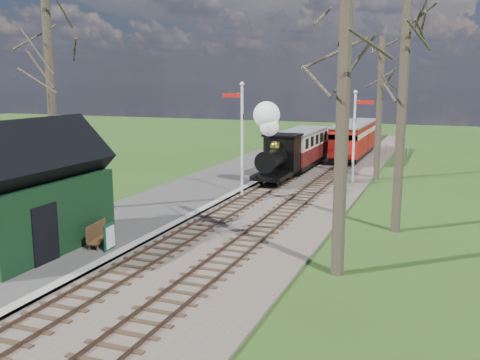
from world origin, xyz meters
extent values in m
plane|color=#2D4B17|center=(0.00, 0.00, 0.00)|extent=(140.00, 140.00, 0.00)
ellipsoid|color=#385B23|center=(-25.00, 60.00, -14.76)|extent=(57.60, 36.00, 16.20)
ellipsoid|color=#385B23|center=(10.00, 65.00, -18.04)|extent=(70.40, 44.00, 19.80)
ellipsoid|color=#385B23|center=(-8.00, 70.00, -16.40)|extent=(64.00, 40.00, 18.00)
cube|color=brown|center=(1.30, 22.00, 0.05)|extent=(8.00, 60.00, 0.10)
cube|color=brown|center=(-0.50, 22.00, 0.14)|extent=(0.07, 60.00, 0.12)
cube|color=brown|center=(0.50, 22.00, 0.14)|extent=(0.07, 60.00, 0.12)
cube|color=#38281C|center=(0.00, 22.00, 0.10)|extent=(1.60, 60.00, 0.09)
cube|color=brown|center=(2.10, 22.00, 0.14)|extent=(0.07, 60.00, 0.12)
cube|color=brown|center=(3.10, 22.00, 0.14)|extent=(0.07, 60.00, 0.12)
cube|color=#38281C|center=(2.60, 22.00, 0.10)|extent=(1.60, 60.00, 0.09)
cube|color=#474442|center=(-3.50, 14.00, 0.10)|extent=(5.00, 44.00, 0.20)
cube|color=#B2AD9E|center=(-1.20, 14.00, 0.10)|extent=(0.40, 44.00, 0.21)
cube|color=black|center=(-4.30, 4.00, 1.50)|extent=(3.00, 6.00, 2.60)
cube|color=black|center=(-4.30, 4.00, 3.35)|extent=(3.25, 6.30, 3.25)
cube|color=black|center=(-2.78, 3.00, 1.20)|extent=(0.06, 1.20, 2.00)
cylinder|color=silver|center=(-0.70, 16.00, 3.00)|extent=(0.14, 0.14, 6.00)
sphere|color=silver|center=(-0.70, 16.00, 6.10)|extent=(0.24, 0.24, 0.24)
cube|color=#B7140F|center=(-1.25, 16.00, 5.50)|extent=(1.10, 0.08, 0.22)
cube|color=black|center=(-0.70, 16.00, 4.40)|extent=(0.18, 0.06, 0.30)
cylinder|color=silver|center=(4.30, 22.00, 2.75)|extent=(0.14, 0.14, 5.50)
sphere|color=silver|center=(4.30, 22.00, 5.60)|extent=(0.24, 0.24, 0.24)
cube|color=#B7140F|center=(4.85, 22.00, 5.00)|extent=(1.10, 0.08, 0.22)
cube|color=black|center=(4.30, 22.00, 3.90)|extent=(0.18, 0.06, 0.30)
cylinder|color=#382D23|center=(-7.30, 9.00, 5.50)|extent=(0.41, 0.41, 11.00)
cylinder|color=#382D23|center=(6.50, 6.00, 6.00)|extent=(0.42, 0.42, 12.00)
cylinder|color=#382D23|center=(7.80, 12.00, 5.00)|extent=(0.40, 0.40, 10.00)
cylinder|color=#382D23|center=(5.50, 24.00, 4.50)|extent=(0.39, 0.39, 9.00)
cube|color=slate|center=(0.30, 36.00, 0.75)|extent=(12.60, 0.02, 0.01)
cube|color=slate|center=(0.30, 36.00, 0.45)|extent=(12.60, 0.02, 0.02)
cylinder|color=slate|center=(0.30, 36.00, 0.50)|extent=(0.08, 0.08, 1.00)
cube|color=black|center=(0.00, 19.99, 0.69)|extent=(1.86, 4.37, 0.27)
cylinder|color=black|center=(0.00, 19.34, 1.68)|extent=(1.20, 2.84, 1.20)
cube|color=black|center=(0.00, 21.30, 1.78)|extent=(1.97, 1.75, 2.19)
cylinder|color=black|center=(0.00, 18.24, 2.66)|extent=(0.31, 0.31, 0.87)
sphere|color=gold|center=(0.00, 19.66, 2.44)|extent=(0.57, 0.57, 0.57)
sphere|color=white|center=(0.10, 18.24, 3.70)|extent=(1.09, 1.09, 1.09)
sphere|color=white|center=(-0.10, 18.35, 4.35)|extent=(1.53, 1.53, 1.53)
cylinder|color=black|center=(-0.50, 18.68, 0.55)|extent=(0.11, 0.70, 0.70)
cylinder|color=black|center=(0.50, 18.68, 0.55)|extent=(0.11, 0.70, 0.70)
cube|color=black|center=(0.00, 25.99, 0.58)|extent=(2.08, 7.65, 0.33)
cube|color=#541513|center=(0.00, 25.99, 1.24)|extent=(2.19, 7.65, 0.98)
cube|color=beige|center=(0.00, 25.99, 2.22)|extent=(2.19, 7.65, 0.98)
cube|color=slate|center=(0.00, 25.99, 2.77)|extent=(2.30, 7.87, 0.13)
cube|color=black|center=(2.60, 30.35, 0.57)|extent=(2.03, 5.35, 0.32)
cube|color=#97120C|center=(2.60, 30.35, 1.22)|extent=(2.14, 5.35, 0.96)
cube|color=beige|center=(2.60, 30.35, 2.18)|extent=(2.14, 5.35, 0.96)
cube|color=slate|center=(2.60, 30.35, 2.71)|extent=(2.25, 5.56, 0.13)
cube|color=black|center=(2.60, 35.85, 0.57)|extent=(2.03, 5.35, 0.32)
cube|color=#97120C|center=(2.60, 35.85, 1.22)|extent=(2.14, 5.35, 0.96)
cube|color=beige|center=(2.60, 35.85, 2.18)|extent=(2.14, 5.35, 0.96)
cube|color=slate|center=(2.60, 35.85, 2.71)|extent=(2.25, 5.56, 0.13)
cube|color=#0D4031|center=(-1.64, 4.96, 0.69)|extent=(0.13, 0.67, 0.98)
cube|color=silver|center=(-1.59, 4.96, 0.69)|extent=(0.07, 0.58, 0.80)
cube|color=#4E341B|center=(-2.26, 5.33, 0.45)|extent=(0.65, 1.55, 0.06)
cube|color=#4E341B|center=(-2.45, 5.30, 0.74)|extent=(0.28, 1.49, 0.64)
cube|color=#4E341B|center=(-2.10, 4.68, 0.31)|extent=(0.06, 0.06, 0.21)
cube|color=#4E341B|center=(-2.42, 5.97, 0.31)|extent=(0.06, 0.06, 0.21)
imported|color=#1A222F|center=(-3.14, 5.32, 0.91)|extent=(0.43, 0.57, 1.43)
camera|label=1|loc=(9.57, -10.76, 6.29)|focal=40.00mm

